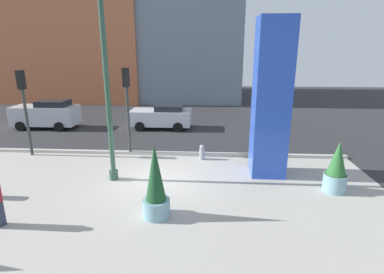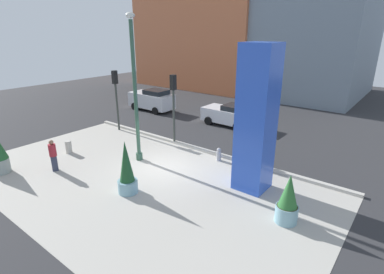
# 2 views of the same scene
# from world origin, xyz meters

# --- Properties ---
(ground_plane) EXTENTS (60.00, 60.00, 0.00)m
(ground_plane) POSITION_xyz_m (0.00, 4.00, 0.00)
(ground_plane) COLOR #2D2D30
(plaza_pavement) EXTENTS (18.00, 10.00, 0.02)m
(plaza_pavement) POSITION_xyz_m (0.00, -2.00, 0.00)
(plaza_pavement) COLOR #ADA89E
(plaza_pavement) RESTS_ON ground_plane
(curb_strip) EXTENTS (18.00, 0.24, 0.16)m
(curb_strip) POSITION_xyz_m (0.00, 3.12, 0.08)
(curb_strip) COLOR #B7B2A8
(curb_strip) RESTS_ON ground_plane
(lamp_post) EXTENTS (0.44, 0.44, 7.67)m
(lamp_post) POSITION_xyz_m (-1.71, -0.06, 3.75)
(lamp_post) COLOR #335642
(lamp_post) RESTS_ON ground_plane
(art_pillar_blue) EXTENTS (1.40, 1.40, 6.43)m
(art_pillar_blue) POSITION_xyz_m (4.69, 0.99, 3.21)
(art_pillar_blue) COLOR blue
(art_pillar_blue) RESTS_ON ground_plane
(potted_plant_curbside) EXTENTS (0.85, 0.85, 1.98)m
(potted_plant_curbside) POSITION_xyz_m (6.96, -0.62, 0.91)
(potted_plant_curbside) COLOR #7AA8B7
(potted_plant_curbside) RESTS_ON ground_plane
(potted_plant_by_pillar) EXTENTS (0.88, 0.88, 2.46)m
(potted_plant_by_pillar) POSITION_xyz_m (0.55, -2.83, 1.06)
(potted_plant_by_pillar) COLOR #7AA8B7
(potted_plant_by_pillar) RESTS_ON ground_plane
(fire_hydrant) EXTENTS (0.36, 0.26, 0.75)m
(fire_hydrant) POSITION_xyz_m (1.86, 2.57, 0.37)
(fire_hydrant) COLOR #99999E
(fire_hydrant) RESTS_ON ground_plane
(concrete_bollard) EXTENTS (0.36, 0.36, 0.75)m
(concrete_bollard) POSITION_xyz_m (-5.71, -1.94, 0.38)
(concrete_bollard) COLOR #B2ADA3
(concrete_bollard) RESTS_ON ground_plane
(traffic_light_corner) EXTENTS (0.28, 0.42, 4.25)m
(traffic_light_corner) POSITION_xyz_m (-6.83, 2.70, 2.88)
(traffic_light_corner) COLOR #333833
(traffic_light_corner) RESTS_ON ground_plane
(traffic_light_far_side) EXTENTS (0.28, 0.42, 4.36)m
(traffic_light_far_side) POSITION_xyz_m (-1.84, 3.08, 2.96)
(traffic_light_far_side) COLOR #333833
(traffic_light_far_side) RESTS_ON ground_plane
(car_curb_east) EXTENTS (4.09, 2.09, 1.63)m
(car_curb_east) POSITION_xyz_m (-1.03, 8.56, 0.83)
(car_curb_east) COLOR silver
(car_curb_east) RESTS_ON ground_plane
(car_intersection) EXTENTS (4.25, 1.99, 1.92)m
(car_intersection) POSITION_xyz_m (-8.89, 8.18, 0.97)
(car_intersection) COLOR silver
(car_intersection) RESTS_ON ground_plane
(pedestrian_by_curb) EXTENTS (0.49, 0.49, 1.69)m
(pedestrian_by_curb) POSITION_xyz_m (-4.10, -3.68, 0.94)
(pedestrian_by_curb) COLOR #33384C
(pedestrian_by_curb) RESTS_ON ground_plane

